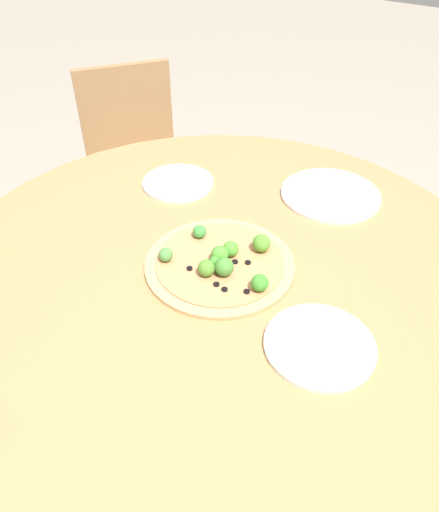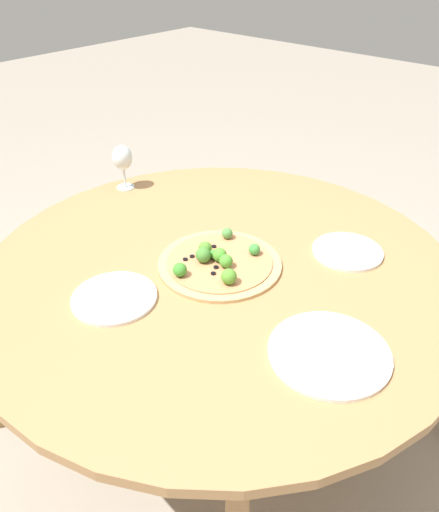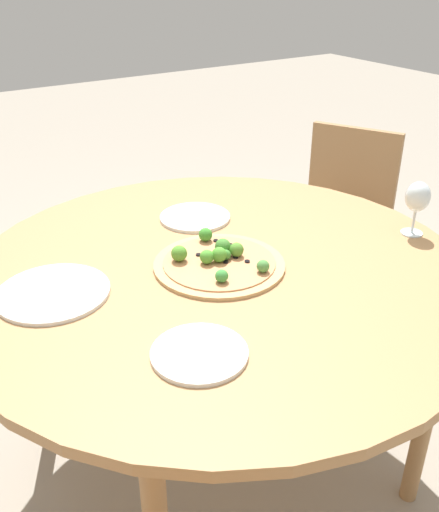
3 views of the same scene
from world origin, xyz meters
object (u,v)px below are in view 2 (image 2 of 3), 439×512
(plate_near, at_px, (347,251))
(plate_far, at_px, (114,298))
(wine_glass, at_px, (122,159))
(plate_side, at_px, (329,353))
(pizza, at_px, (219,262))

(plate_near, distance_m, plate_far, 0.68)
(wine_glass, bearing_deg, plate_far, 137.90)
(plate_near, distance_m, plate_side, 0.43)
(pizza, xyz_separation_m, plate_far, (0.10, 0.29, -0.01))
(plate_far, bearing_deg, pizza, -108.85)
(wine_glass, bearing_deg, plate_near, -169.59)
(wine_glass, xyz_separation_m, plate_far, (-0.48, 0.44, -0.11))
(wine_glass, relative_size, plate_far, 0.74)
(pizza, xyz_separation_m, plate_side, (-0.42, 0.10, -0.01))
(pizza, xyz_separation_m, wine_glass, (0.58, -0.15, 0.10))
(pizza, bearing_deg, plate_near, -128.77)
(pizza, height_order, wine_glass, wine_glass)
(pizza, bearing_deg, wine_glass, -14.12)
(plate_far, distance_m, plate_side, 0.55)
(plate_far, xyz_separation_m, plate_side, (-0.52, -0.19, 0.00))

